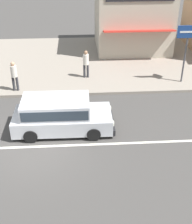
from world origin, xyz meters
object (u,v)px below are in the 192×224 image
at_px(minivan_silver_1, 60,114).
at_px(pedestrian_near_clock, 86,62).
at_px(shopfront_mid_block, 132,16).
at_px(pedestrian_by_shop, 14,74).

bearing_deg(minivan_silver_1, pedestrian_near_clock, 75.77).
xyz_separation_m(minivan_silver_1, pedestrian_near_clock, (1.36, 5.38, 0.28)).
bearing_deg(minivan_silver_1, shopfront_mid_block, 65.24).
bearing_deg(pedestrian_by_shop, minivan_silver_1, -56.17).
distance_m(minivan_silver_1, pedestrian_by_shop, 4.65).
xyz_separation_m(minivan_silver_1, shopfront_mid_block, (4.92, 10.67, 1.60)).
distance_m(minivan_silver_1, pedestrian_near_clock, 5.56).
xyz_separation_m(minivan_silver_1, pedestrian_by_shop, (-2.58, 3.85, 0.29)).
relative_size(minivan_silver_1, shopfront_mid_block, 0.77).
xyz_separation_m(pedestrian_by_shop, shopfront_mid_block, (7.50, 6.81, 1.32)).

